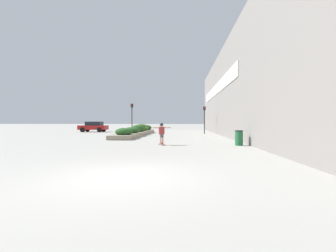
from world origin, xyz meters
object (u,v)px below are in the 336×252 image
Objects in this scene: car_center_left at (94,127)px; trash_bin at (239,138)px; traffic_light_right at (204,115)px; skateboard at (162,144)px; traffic_light_left at (132,113)px; skateboarder at (162,131)px; car_leftmost at (257,126)px.

trash_bin is at bearing -137.12° from car_center_left.
traffic_light_right reaches higher than car_center_left.
traffic_light_right is (3.93, 13.34, 2.20)m from skateboard.
skateboarder is at bearing -69.70° from traffic_light_left.
trash_bin is 18.83m from car_leftmost.
skateboard is 21.07m from car_leftmost.
traffic_light_left is (6.55, -4.26, 1.71)m from car_center_left.
traffic_light_left reaches higher than skateboarder.
car_center_left is 1.18× the size of traffic_light_right.
skateboarder is at bearing -179.26° from trash_bin.
skateboarder is 4.76m from trash_bin.
skateboard is at bearing -179.26° from trash_bin.
car_leftmost is at bearing -89.62° from car_center_left.
traffic_light_right is (-7.56, -4.31, 1.46)m from car_leftmost.
traffic_light_left is at bearing 84.23° from skateboard.
skateboarder is at bearing -146.80° from car_center_left.
trash_bin is 0.24× the size of car_center_left.
skateboard is 0.19× the size of traffic_light_left.
car_center_left is (-22.93, -0.15, -0.03)m from car_leftmost.
traffic_light_left is at bearing 126.19° from trash_bin.
trash_bin is 13.42m from traffic_light_right.
car_leftmost is 1.21× the size of traffic_light_right.
car_center_left is at bearing 132.88° from trash_bin.
traffic_light_right is (3.93, 13.34, 1.40)m from skateboarder.
traffic_light_left is (-16.38, -4.41, 1.68)m from car_leftmost.
car_leftmost is (6.74, 17.58, 0.35)m from trash_bin.
traffic_light_right is at bearing 0.63° from traffic_light_left.
skateboarder reaches higher than skateboard.
traffic_light_right is at bearing 47.52° from skateboarder.
traffic_light_right is at bearing 119.68° from car_leftmost.
car_leftmost is at bearing 30.86° from skateboard.
car_leftmost reaches higher than skateboarder.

